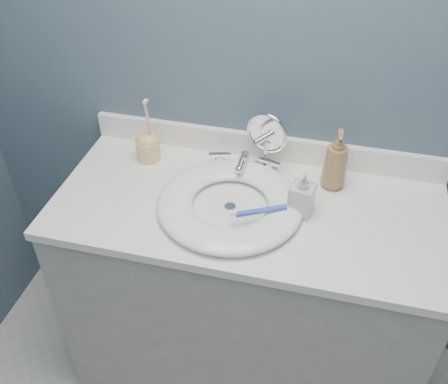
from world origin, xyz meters
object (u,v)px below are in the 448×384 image
(soap_bottle_amber, at_px, (336,160))
(toothbrush_holder, at_px, (148,146))
(soap_bottle_clear, at_px, (302,193))
(makeup_mirror, at_px, (267,139))

(soap_bottle_amber, bearing_deg, toothbrush_holder, 178.74)
(soap_bottle_clear, relative_size, toothbrush_holder, 0.65)
(soap_bottle_clear, bearing_deg, soap_bottle_amber, 73.68)
(makeup_mirror, bearing_deg, soap_bottle_clear, -37.93)
(makeup_mirror, distance_m, soap_bottle_clear, 0.25)
(soap_bottle_amber, distance_m, soap_bottle_clear, 0.18)
(makeup_mirror, height_order, toothbrush_holder, toothbrush_holder)
(makeup_mirror, height_order, soap_bottle_clear, makeup_mirror)
(soap_bottle_amber, distance_m, toothbrush_holder, 0.63)
(soap_bottle_clear, bearing_deg, makeup_mirror, 138.67)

